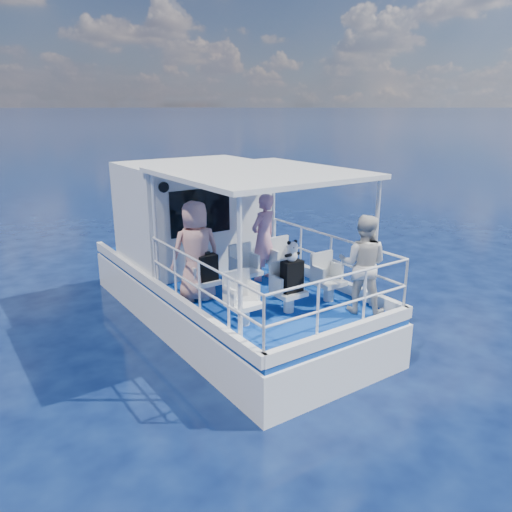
% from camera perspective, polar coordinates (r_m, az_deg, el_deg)
% --- Properties ---
extents(ground, '(2000.00, 2000.00, 0.00)m').
position_cam_1_polar(ground, '(9.69, -0.41, -9.14)').
color(ground, black).
rests_on(ground, ground).
extents(hull, '(3.00, 7.00, 1.60)m').
position_cam_1_polar(hull, '(10.46, -3.50, -7.14)').
color(hull, white).
rests_on(hull, ground).
extents(deck, '(2.90, 6.90, 0.10)m').
position_cam_1_polar(deck, '(10.14, -3.58, -2.75)').
color(deck, navy).
rests_on(deck, hull).
extents(cabin, '(2.85, 2.00, 2.20)m').
position_cam_1_polar(cabin, '(10.93, -7.21, 4.86)').
color(cabin, white).
rests_on(cabin, deck).
extents(canopy, '(3.00, 3.20, 0.08)m').
position_cam_1_polar(canopy, '(8.61, 0.30, 9.48)').
color(canopy, white).
rests_on(canopy, cabin).
extents(canopy_posts, '(2.77, 2.97, 2.20)m').
position_cam_1_polar(canopy_posts, '(8.79, 0.47, 2.06)').
color(canopy_posts, white).
rests_on(canopy_posts, deck).
extents(railings, '(2.84, 3.59, 1.00)m').
position_cam_1_polar(railings, '(8.71, 1.68, -2.21)').
color(railings, white).
rests_on(railings, deck).
extents(seat_port_fwd, '(0.48, 0.46, 0.38)m').
position_cam_1_polar(seat_port_fwd, '(8.99, -5.92, -3.80)').
color(seat_port_fwd, white).
rests_on(seat_port_fwd, deck).
extents(seat_center_fwd, '(0.48, 0.46, 0.38)m').
position_cam_1_polar(seat_center_fwd, '(9.42, -1.11, -2.73)').
color(seat_center_fwd, white).
rests_on(seat_center_fwd, deck).
extents(seat_stbd_fwd, '(0.48, 0.46, 0.38)m').
position_cam_1_polar(seat_stbd_fwd, '(9.91, 3.25, -1.74)').
color(seat_stbd_fwd, white).
rests_on(seat_stbd_fwd, deck).
extents(seat_port_aft, '(0.48, 0.46, 0.38)m').
position_cam_1_polar(seat_port_aft, '(7.95, -1.39, -6.55)').
color(seat_port_aft, white).
rests_on(seat_port_aft, deck).
extents(seat_center_aft, '(0.48, 0.46, 0.38)m').
position_cam_1_polar(seat_center_aft, '(8.43, 3.77, -5.16)').
color(seat_center_aft, white).
rests_on(seat_center_aft, deck).
extents(seat_stbd_aft, '(0.48, 0.46, 0.38)m').
position_cam_1_polar(seat_stbd_aft, '(8.98, 8.31, -3.91)').
color(seat_stbd_aft, white).
rests_on(seat_stbd_aft, deck).
extents(passenger_port_fwd, '(0.74, 0.59, 1.79)m').
position_cam_1_polar(passenger_port_fwd, '(8.79, -6.90, 0.54)').
color(passenger_port_fwd, '#D8978C').
rests_on(passenger_port_fwd, deck).
extents(passenger_stbd_fwd, '(0.71, 0.56, 1.72)m').
position_cam_1_polar(passenger_stbd_fwd, '(9.77, 0.88, 2.12)').
color(passenger_stbd_fwd, pink).
rests_on(passenger_stbd_fwd, deck).
extents(passenger_stbd_aft, '(0.99, 1.03, 1.66)m').
position_cam_1_polar(passenger_stbd_aft, '(8.41, 12.10, -0.92)').
color(passenger_stbd_aft, beige).
rests_on(passenger_stbd_aft, deck).
extents(backpack_port, '(0.35, 0.20, 0.46)m').
position_cam_1_polar(backpack_port, '(8.81, -5.60, -1.33)').
color(backpack_port, black).
rests_on(backpack_port, seat_port_fwd).
extents(backpack_center, '(0.35, 0.20, 0.53)m').
position_cam_1_polar(backpack_center, '(8.24, 4.14, -2.33)').
color(backpack_center, black).
rests_on(backpack_center, seat_center_aft).
extents(compact_camera, '(0.09, 0.06, 0.06)m').
position_cam_1_polar(compact_camera, '(8.74, -5.59, 0.31)').
color(compact_camera, black).
rests_on(compact_camera, backpack_port).
extents(panda, '(0.23, 0.19, 0.35)m').
position_cam_1_polar(panda, '(8.09, 4.13, 0.58)').
color(panda, white).
rests_on(panda, backpack_center).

